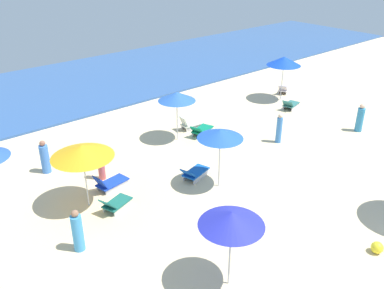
{
  "coord_description": "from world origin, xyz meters",
  "views": [
    {
      "loc": [
        -13.29,
        -2.3,
        9.14
      ],
      "look_at": [
        -2.9,
        9.98,
        1.2
      ],
      "focal_mm": 39.15,
      "sensor_mm": 36.0,
      "label": 1
    }
  ],
  "objects_px": {
    "umbrella_3": "(177,96)",
    "beachgoer_2": "(101,164)",
    "lounge_chair_6_0": "(115,204)",
    "beachgoer_0": "(279,129)",
    "beachgoer_4": "(360,119)",
    "beachgoer_3": "(45,158)",
    "lounge_chair_3_1": "(190,124)",
    "umbrella_6": "(82,151)",
    "lounge_chair_3_0": "(201,130)",
    "lounge_chair_2_1": "(284,89)",
    "lounge_chair_2_0": "(291,105)",
    "lounge_chair_5_0": "(194,173)",
    "beachgoer_1": "(78,232)",
    "umbrella_2": "(284,61)",
    "beach_ball_0": "(377,248)",
    "umbrella_0": "(232,219)",
    "lounge_chair_6_1": "(110,183)",
    "umbrella_5": "(220,134)"
  },
  "relations": [
    {
      "from": "beachgoer_2",
      "to": "beachgoer_4",
      "type": "distance_m",
      "value": 13.49
    },
    {
      "from": "lounge_chair_2_0",
      "to": "beachgoer_2",
      "type": "height_order",
      "value": "beachgoer_2"
    },
    {
      "from": "lounge_chair_5_0",
      "to": "lounge_chair_6_1",
      "type": "xyz_separation_m",
      "value": [
        -3.12,
        1.62,
        -0.01
      ]
    },
    {
      "from": "lounge_chair_2_0",
      "to": "lounge_chair_6_0",
      "type": "bearing_deg",
      "value": 85.15
    },
    {
      "from": "umbrella_0",
      "to": "umbrella_5",
      "type": "relative_size",
      "value": 1.01
    },
    {
      "from": "umbrella_5",
      "to": "lounge_chair_5_0",
      "type": "relative_size",
      "value": 1.69
    },
    {
      "from": "beach_ball_0",
      "to": "lounge_chair_6_1",
      "type": "bearing_deg",
      "value": 117.06
    },
    {
      "from": "umbrella_0",
      "to": "beach_ball_0",
      "type": "distance_m",
      "value": 5.51
    },
    {
      "from": "lounge_chair_5_0",
      "to": "beachgoer_1",
      "type": "xyz_separation_m",
      "value": [
        -5.79,
        -1.01,
        0.44
      ]
    },
    {
      "from": "lounge_chair_2_1",
      "to": "beachgoer_3",
      "type": "xyz_separation_m",
      "value": [
        -16.19,
        0.01,
        0.45
      ]
    },
    {
      "from": "umbrella_5",
      "to": "beach_ball_0",
      "type": "xyz_separation_m",
      "value": [
        1.09,
        -6.27,
        -2.15
      ]
    },
    {
      "from": "umbrella_0",
      "to": "beachgoer_3",
      "type": "bearing_deg",
      "value": 98.18
    },
    {
      "from": "umbrella_6",
      "to": "lounge_chair_6_0",
      "type": "relative_size",
      "value": 1.82
    },
    {
      "from": "umbrella_6",
      "to": "beachgoer_4",
      "type": "height_order",
      "value": "umbrella_6"
    },
    {
      "from": "lounge_chair_5_0",
      "to": "beachgoer_4",
      "type": "xyz_separation_m",
      "value": [
        9.77,
        -1.87,
        0.43
      ]
    },
    {
      "from": "umbrella_3",
      "to": "beachgoer_4",
      "type": "bearing_deg",
      "value": -34.04
    },
    {
      "from": "lounge_chair_3_0",
      "to": "beach_ball_0",
      "type": "height_order",
      "value": "lounge_chair_3_0"
    },
    {
      "from": "lounge_chair_3_0",
      "to": "lounge_chair_6_1",
      "type": "height_order",
      "value": "lounge_chair_6_1"
    },
    {
      "from": "lounge_chair_5_0",
      "to": "beach_ball_0",
      "type": "distance_m",
      "value": 7.5
    },
    {
      "from": "lounge_chair_6_0",
      "to": "beachgoer_4",
      "type": "relative_size",
      "value": 0.92
    },
    {
      "from": "umbrella_0",
      "to": "umbrella_2",
      "type": "xyz_separation_m",
      "value": [
        13.56,
        9.06,
        0.15
      ]
    },
    {
      "from": "umbrella_0",
      "to": "lounge_chair_2_0",
      "type": "bearing_deg",
      "value": 30.99
    },
    {
      "from": "umbrella_0",
      "to": "lounge_chair_2_1",
      "type": "relative_size",
      "value": 1.75
    },
    {
      "from": "umbrella_2",
      "to": "umbrella_6",
      "type": "height_order",
      "value": "umbrella_2"
    },
    {
      "from": "umbrella_0",
      "to": "beachgoer_0",
      "type": "relative_size",
      "value": 1.68
    },
    {
      "from": "beachgoer_0",
      "to": "beachgoer_3",
      "type": "distance_m",
      "value": 11.02
    },
    {
      "from": "lounge_chair_6_1",
      "to": "lounge_chair_3_0",
      "type": "bearing_deg",
      "value": -85.86
    },
    {
      "from": "umbrella_0",
      "to": "lounge_chair_6_1",
      "type": "relative_size",
      "value": 1.72
    },
    {
      "from": "lounge_chair_2_1",
      "to": "beachgoer_2",
      "type": "bearing_deg",
      "value": 70.85
    },
    {
      "from": "lounge_chair_6_0",
      "to": "beachgoer_0",
      "type": "bearing_deg",
      "value": -110.4
    },
    {
      "from": "beachgoer_3",
      "to": "lounge_chair_6_1",
      "type": "bearing_deg",
      "value": -43.41
    },
    {
      "from": "umbrella_3",
      "to": "beach_ball_0",
      "type": "xyz_separation_m",
      "value": [
        -0.38,
        -10.84,
        -2.1
      ]
    },
    {
      "from": "beachgoer_1",
      "to": "beachgoer_3",
      "type": "height_order",
      "value": "beachgoer_1"
    },
    {
      "from": "lounge_chair_3_0",
      "to": "lounge_chair_2_1",
      "type": "bearing_deg",
      "value": -99.67
    },
    {
      "from": "umbrella_0",
      "to": "umbrella_2",
      "type": "distance_m",
      "value": 16.31
    },
    {
      "from": "lounge_chair_3_1",
      "to": "beachgoer_4",
      "type": "xyz_separation_m",
      "value": [
        6.61,
        -5.92,
        0.42
      ]
    },
    {
      "from": "beachgoer_3",
      "to": "umbrella_3",
      "type": "bearing_deg",
      "value": 11.02
    },
    {
      "from": "lounge_chair_5_0",
      "to": "lounge_chair_6_1",
      "type": "distance_m",
      "value": 3.52
    },
    {
      "from": "beachgoer_0",
      "to": "beach_ball_0",
      "type": "relative_size",
      "value": 3.84
    },
    {
      "from": "lounge_chair_2_1",
      "to": "beachgoer_0",
      "type": "distance_m",
      "value": 7.7
    },
    {
      "from": "beach_ball_0",
      "to": "beachgoer_2",
      "type": "bearing_deg",
      "value": 114.37
    },
    {
      "from": "lounge_chair_3_0",
      "to": "beachgoer_4",
      "type": "distance_m",
      "value": 8.31
    },
    {
      "from": "umbrella_3",
      "to": "beachgoer_2",
      "type": "bearing_deg",
      "value": -168.43
    },
    {
      "from": "lounge_chair_6_1",
      "to": "beachgoer_1",
      "type": "bearing_deg",
      "value": 125.19
    },
    {
      "from": "umbrella_2",
      "to": "lounge_chair_3_0",
      "type": "bearing_deg",
      "value": -174.32
    },
    {
      "from": "umbrella_2",
      "to": "beachgoer_0",
      "type": "bearing_deg",
      "value": -142.01
    },
    {
      "from": "lounge_chair_2_0",
      "to": "lounge_chair_3_1",
      "type": "xyz_separation_m",
      "value": [
        -6.47,
        1.59,
        0.02
      ]
    },
    {
      "from": "umbrella_2",
      "to": "lounge_chair_5_0",
      "type": "relative_size",
      "value": 1.82
    },
    {
      "from": "lounge_chair_5_0",
      "to": "beach_ball_0",
      "type": "height_order",
      "value": "lounge_chair_5_0"
    },
    {
      "from": "lounge_chair_2_0",
      "to": "lounge_chair_2_1",
      "type": "xyz_separation_m",
      "value": [
        2.01,
        2.1,
        -0.01
      ]
    }
  ]
}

